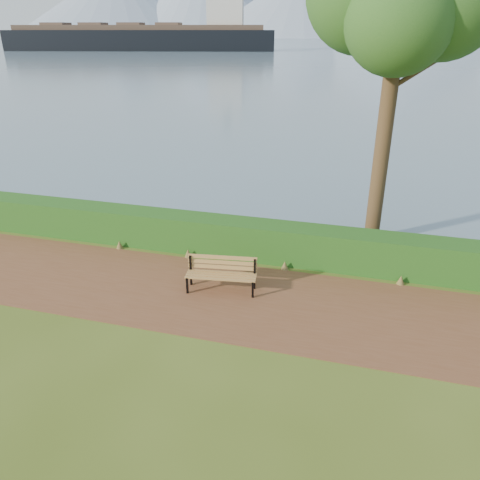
% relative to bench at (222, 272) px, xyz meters
% --- Properties ---
extents(ground, '(140.00, 140.00, 0.00)m').
position_rel_bench_xyz_m(ground, '(-0.32, -0.63, -0.48)').
color(ground, '#415418').
rests_on(ground, ground).
extents(path, '(40.00, 3.40, 0.01)m').
position_rel_bench_xyz_m(path, '(-0.32, -0.33, -0.48)').
color(path, brown).
rests_on(path, ground).
extents(hedge, '(32.00, 0.85, 1.00)m').
position_rel_bench_xyz_m(hedge, '(-0.32, 1.97, 0.02)').
color(hedge, '#174714').
rests_on(hedge, ground).
extents(water, '(700.00, 510.00, 0.00)m').
position_rel_bench_xyz_m(water, '(-0.32, 259.37, -0.48)').
color(water, '#4A6077').
rests_on(water, ground).
extents(bench, '(1.72, 0.72, 0.84)m').
position_rel_bench_xyz_m(bench, '(0.00, 0.00, 0.00)').
color(bench, black).
rests_on(bench, ground).
extents(cargo_ship, '(76.79, 28.62, 23.09)m').
position_rel_bench_xyz_m(cargo_ship, '(-60.74, 124.18, 2.96)').
color(cargo_ship, black).
rests_on(cargo_ship, ground).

